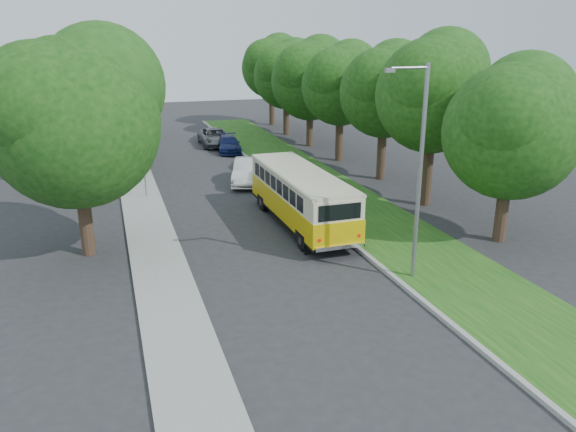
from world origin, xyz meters
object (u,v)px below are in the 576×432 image
object	(u,v)px
car_silver	(286,194)
car_grey	(215,137)
lamppost_far	(133,117)
vintage_bus	(301,198)
car_white	(248,171)
lamppost_near	(418,168)
car_blue	(229,144)

from	to	relation	value
car_silver	car_grey	bearing A→B (deg)	86.78
lamppost_far	car_silver	bearing A→B (deg)	-45.74
car_grey	vintage_bus	bearing A→B (deg)	-88.41
car_white	car_grey	size ratio (longest dim) A/B	0.92
lamppost_near	car_blue	bearing A→B (deg)	93.04
lamppost_far	lamppost_near	bearing A→B (deg)	-64.29
lamppost_near	car_white	size ratio (longest dim) A/B	1.71
lamppost_near	car_silver	size ratio (longest dim) A/B	2.22
lamppost_far	car_blue	distance (m)	11.25
lamppost_near	lamppost_far	size ratio (longest dim) A/B	1.07
car_silver	car_blue	size ratio (longest dim) A/B	0.85
lamppost_far	car_grey	world-z (taller)	lamppost_far
lamppost_near	car_white	distance (m)	16.54
vintage_bus	lamppost_near	bearing A→B (deg)	-75.82
lamppost_near	lamppost_far	xyz separation A→B (m)	(-8.91, 18.50, -0.25)
lamppost_far	car_blue	bearing A→B (deg)	45.31
car_grey	car_silver	bearing A→B (deg)	-87.12
car_grey	car_blue	bearing A→B (deg)	-78.18
car_silver	car_grey	world-z (taller)	car_grey
car_blue	car_grey	world-z (taller)	car_grey
car_white	car_blue	bearing A→B (deg)	103.31
lamppost_near	car_grey	xyz separation A→B (m)	(-1.92, 29.09, -3.66)
car_white	lamppost_far	bearing A→B (deg)	177.73
lamppost_near	car_silver	world-z (taller)	lamppost_near
vintage_bus	car_white	xyz separation A→B (m)	(-0.45, 8.75, -0.62)
car_blue	car_silver	bearing A→B (deg)	-82.77
lamppost_near	vintage_bus	xyz separation A→B (m)	(-1.92, 7.22, -2.98)
lamppost_far	car_blue	size ratio (longest dim) A/B	1.77
car_silver	vintage_bus	bearing A→B (deg)	-100.82
car_white	car_grey	bearing A→B (deg)	106.92
lamppost_near	vintage_bus	size ratio (longest dim) A/B	0.85
vintage_bus	car_silver	bearing A→B (deg)	82.99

